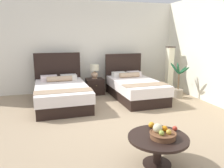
{
  "coord_description": "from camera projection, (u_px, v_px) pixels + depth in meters",
  "views": [
    {
      "loc": [
        -1.28,
        -4.18,
        1.76
      ],
      "look_at": [
        0.03,
        0.46,
        0.72
      ],
      "focal_mm": 35.41,
      "sensor_mm": 36.0,
      "label": 1
    }
  ],
  "objects": [
    {
      "name": "fruit_bowl",
      "position": [
        162.0,
        134.0,
        2.97
      ],
      "size": [
        0.36,
        0.36,
        0.19
      ],
      "color": "brown",
      "rests_on": "coffee_table"
    },
    {
      "name": "loose_apple",
      "position": [
        175.0,
        128.0,
        3.2
      ],
      "size": [
        0.07,
        0.07,
        0.07
      ],
      "color": "red",
      "rests_on": "coffee_table"
    },
    {
      "name": "ground_plane",
      "position": [
        117.0,
        122.0,
        4.65
      ],
      "size": [
        9.32,
        9.59,
        0.02
      ],
      "primitive_type": "cube",
      "color": "#9D8669"
    },
    {
      "name": "coffee_table",
      "position": [
        158.0,
        143.0,
        3.04
      ],
      "size": [
        0.83,
        0.83,
        0.42
      ],
      "color": "black",
      "rests_on": "ground"
    },
    {
      "name": "potted_palm",
      "position": [
        178.0,
        87.0,
        6.42
      ],
      "size": [
        0.48,
        0.58,
        1.04
      ],
      "color": "gray",
      "rests_on": "ground"
    },
    {
      "name": "loose_orange",
      "position": [
        151.0,
        125.0,
        3.3
      ],
      "size": [
        0.09,
        0.09,
        0.09
      ],
      "color": "orange",
      "rests_on": "coffee_table"
    },
    {
      "name": "bed_near_corner",
      "position": [
        135.0,
        88.0,
        6.38
      ],
      "size": [
        1.25,
        2.13,
        1.22
      ],
      "color": "black",
      "rests_on": "ground"
    },
    {
      "name": "bed_near_window",
      "position": [
        61.0,
        93.0,
        5.84
      ],
      "size": [
        1.4,
        2.22,
        1.29
      ],
      "color": "black",
      "rests_on": "ground"
    },
    {
      "name": "wall_back",
      "position": [
        90.0,
        47.0,
        7.16
      ],
      "size": [
        9.32,
        0.12,
        2.87
      ],
      "primitive_type": "cube",
      "color": "white",
      "rests_on": "ground"
    },
    {
      "name": "wall_side_right",
      "position": [
        222.0,
        50.0,
        5.48
      ],
      "size": [
        0.12,
        5.19,
        2.87
      ],
      "primitive_type": "cube",
      "color": "white",
      "rests_on": "ground"
    },
    {
      "name": "nightstand",
      "position": [
        95.0,
        86.0,
        6.88
      ],
      "size": [
        0.53,
        0.5,
        0.48
      ],
      "color": "black",
      "rests_on": "ground"
    },
    {
      "name": "table_lamp",
      "position": [
        94.0,
        70.0,
        6.79
      ],
      "size": [
        0.28,
        0.28,
        0.44
      ],
      "color": "tan",
      "rests_on": "nightstand"
    },
    {
      "name": "floor_lamp_corner",
      "position": [
        169.0,
        69.0,
        7.1
      ],
      "size": [
        0.23,
        0.23,
        1.45
      ],
      "color": "black",
      "rests_on": "ground"
    }
  ]
}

